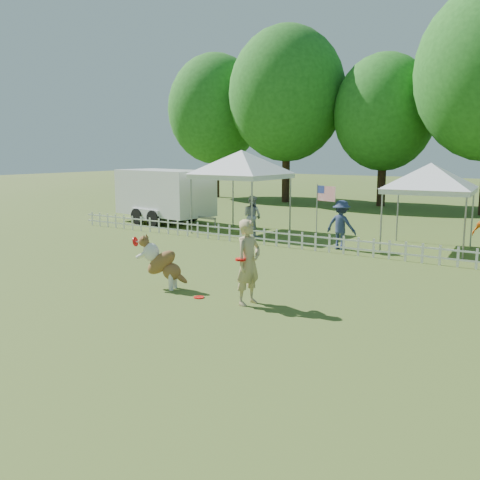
# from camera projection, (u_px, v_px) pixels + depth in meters

# --- Properties ---
(ground) EXTENTS (120.00, 120.00, 0.00)m
(ground) POSITION_uv_depth(u_px,v_px,m) (170.00, 297.00, 12.22)
(ground) COLOR #39531A
(ground) RESTS_ON ground
(picket_fence) EXTENTS (22.00, 0.08, 0.60)m
(picket_fence) POSITION_uv_depth(u_px,v_px,m) (309.00, 241.00, 17.90)
(picket_fence) COLOR silver
(picket_fence) RESTS_ON ground
(handler) EXTENTS (0.53, 0.73, 1.86)m
(handler) POSITION_uv_depth(u_px,v_px,m) (248.00, 262.00, 11.51)
(handler) COLOR tan
(handler) RESTS_ON ground
(dog) EXTENTS (1.31, 0.76, 1.28)m
(dog) POSITION_uv_depth(u_px,v_px,m) (162.00, 262.00, 12.89)
(dog) COLOR brown
(dog) RESTS_ON ground
(frisbee_on_turf) EXTENTS (0.25, 0.25, 0.02)m
(frisbee_on_turf) POSITION_uv_depth(u_px,v_px,m) (199.00, 297.00, 12.15)
(frisbee_on_turf) COLOR red
(frisbee_on_turf) RESTS_ON ground
(canopy_tent_left) EXTENTS (3.18, 3.18, 3.26)m
(canopy_tent_left) POSITION_uv_depth(u_px,v_px,m) (242.00, 192.00, 21.64)
(canopy_tent_left) COLOR silver
(canopy_tent_left) RESTS_ON ground
(canopy_tent_right) EXTENTS (3.03, 3.03, 2.85)m
(canopy_tent_right) POSITION_uv_depth(u_px,v_px,m) (429.00, 208.00, 17.89)
(canopy_tent_right) COLOR silver
(canopy_tent_right) RESTS_ON ground
(cargo_trailer) EXTENTS (5.93, 3.21, 2.49)m
(cargo_trailer) POSITION_uv_depth(u_px,v_px,m) (165.00, 196.00, 24.58)
(cargo_trailer) COLOR white
(cargo_trailer) RESTS_ON ground
(flag_pole) EXTENTS (0.83, 0.30, 2.18)m
(flag_pole) POSITION_uv_depth(u_px,v_px,m) (317.00, 216.00, 18.45)
(flag_pole) COLOR gray
(flag_pole) RESTS_ON ground
(spectator_a) EXTENTS (0.86, 0.72, 1.61)m
(spectator_a) POSITION_uv_depth(u_px,v_px,m) (252.00, 216.00, 20.55)
(spectator_a) COLOR #9D9DA2
(spectator_a) RESTS_ON ground
(spectator_b) EXTENTS (1.13, 0.71, 1.66)m
(spectator_b) POSITION_uv_depth(u_px,v_px,m) (341.00, 225.00, 17.98)
(spectator_b) COLOR navy
(spectator_b) RESTS_ON ground
(tree_far_left) EXTENTS (6.60, 6.60, 11.00)m
(tree_far_left) POSITION_uv_depth(u_px,v_px,m) (215.00, 119.00, 37.57)
(tree_far_left) COLOR #1E5618
(tree_far_left) RESTS_ON ground
(tree_left) EXTENTS (7.40, 7.40, 12.00)m
(tree_left) POSITION_uv_depth(u_px,v_px,m) (287.00, 107.00, 33.77)
(tree_left) COLOR #1E5618
(tree_left) RESTS_ON ground
(tree_center_left) EXTENTS (6.00, 6.00, 9.80)m
(tree_center_left) POSITION_uv_depth(u_px,v_px,m) (384.00, 123.00, 31.46)
(tree_center_left) COLOR #1E5618
(tree_center_left) RESTS_ON ground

